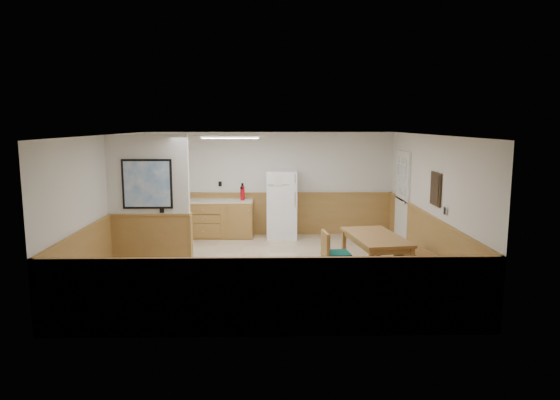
{
  "coord_description": "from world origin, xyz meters",
  "views": [
    {
      "loc": [
        0.02,
        -9.06,
        2.71
      ],
      "look_at": [
        0.21,
        0.4,
        1.25
      ],
      "focal_mm": 32.0,
      "sensor_mm": 36.0,
      "label": 1
    }
  ],
  "objects_px": {
    "refrigerator": "(282,204)",
    "soap_bottle": "(171,195)",
    "dining_table": "(376,241)",
    "dining_chair": "(332,252)",
    "dining_bench": "(422,258)",
    "fire_extinguisher": "(243,193)"
  },
  "relations": [
    {
      "from": "soap_bottle",
      "to": "dining_bench",
      "type": "bearing_deg",
      "value": -33.03
    },
    {
      "from": "dining_bench",
      "to": "soap_bottle",
      "type": "bearing_deg",
      "value": 137.6
    },
    {
      "from": "dining_chair",
      "to": "fire_extinguisher",
      "type": "distance_m",
      "value": 3.77
    },
    {
      "from": "dining_chair",
      "to": "fire_extinguisher",
      "type": "xyz_separation_m",
      "value": [
        -1.73,
        3.3,
        0.59
      ]
    },
    {
      "from": "dining_bench",
      "to": "dining_chair",
      "type": "height_order",
      "value": "dining_chair"
    },
    {
      "from": "dining_bench",
      "to": "dining_table",
      "type": "bearing_deg",
      "value": 166.71
    },
    {
      "from": "dining_chair",
      "to": "dining_bench",
      "type": "bearing_deg",
      "value": -3.46
    },
    {
      "from": "dining_chair",
      "to": "refrigerator",
      "type": "bearing_deg",
      "value": 97.34
    },
    {
      "from": "dining_table",
      "to": "dining_chair",
      "type": "bearing_deg",
      "value": -179.03
    },
    {
      "from": "refrigerator",
      "to": "fire_extinguisher",
      "type": "height_order",
      "value": "refrigerator"
    },
    {
      "from": "soap_bottle",
      "to": "dining_table",
      "type": "bearing_deg",
      "value": -37.33
    },
    {
      "from": "refrigerator",
      "to": "dining_table",
      "type": "relative_size",
      "value": 0.93
    },
    {
      "from": "refrigerator",
      "to": "fire_extinguisher",
      "type": "relative_size",
      "value": 3.93
    },
    {
      "from": "dining_table",
      "to": "soap_bottle",
      "type": "xyz_separation_m",
      "value": [
        -4.22,
        3.22,
        0.35
      ]
    },
    {
      "from": "dining_table",
      "to": "soap_bottle",
      "type": "height_order",
      "value": "soap_bottle"
    },
    {
      "from": "dining_bench",
      "to": "dining_chair",
      "type": "bearing_deg",
      "value": 173.26
    },
    {
      "from": "dining_bench",
      "to": "fire_extinguisher",
      "type": "distance_m",
      "value": 4.7
    },
    {
      "from": "refrigerator",
      "to": "soap_bottle",
      "type": "height_order",
      "value": "refrigerator"
    },
    {
      "from": "refrigerator",
      "to": "soap_bottle",
      "type": "bearing_deg",
      "value": -178.21
    },
    {
      "from": "dining_chair",
      "to": "soap_bottle",
      "type": "height_order",
      "value": "soap_bottle"
    },
    {
      "from": "dining_bench",
      "to": "refrigerator",
      "type": "bearing_deg",
      "value": 117.46
    },
    {
      "from": "dining_chair",
      "to": "fire_extinguisher",
      "type": "bearing_deg",
      "value": 111.53
    }
  ]
}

